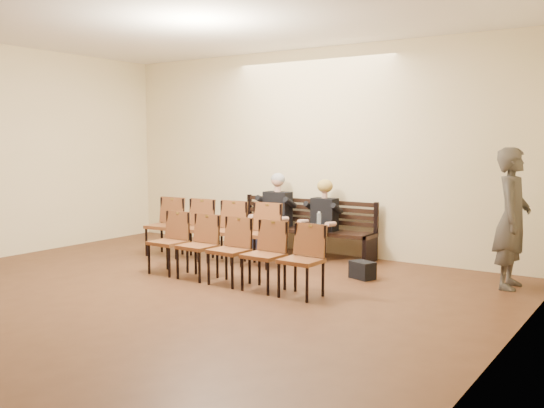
{
  "coord_description": "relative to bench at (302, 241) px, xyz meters",
  "views": [
    {
      "loc": [
        5.27,
        -4.09,
        1.94
      ],
      "look_at": [
        -0.21,
        4.05,
        0.91
      ],
      "focal_mm": 40.0,
      "sensor_mm": 36.0,
      "label": 1
    }
  ],
  "objects": [
    {
      "name": "water_bottle",
      "position": [
        0.51,
        -0.33,
        0.34
      ],
      "size": [
        0.07,
        0.07,
        0.23
      ],
      "primitive_type": "cylinder",
      "rotation": [
        0.0,
        0.0,
        -0.07
      ],
      "color": "silver",
      "rests_on": "bench"
    },
    {
      "name": "chair_row_back",
      "position": [
        -0.97,
        -1.28,
        0.27
      ],
      "size": [
        2.43,
        0.74,
        0.98
      ],
      "primitive_type": "cube",
      "rotation": [
        0.0,
        0.0,
        0.09
      ],
      "color": "brown",
      "rests_on": "ground"
    },
    {
      "name": "ground",
      "position": [
        -0.01,
        -4.65,
        -0.23
      ],
      "size": [
        10.0,
        10.0,
        0.0
      ],
      "primitive_type": "plane",
      "color": "#52301C",
      "rests_on": "ground"
    },
    {
      "name": "seated_man",
      "position": [
        -0.49,
        -0.12,
        0.46
      ],
      "size": [
        0.57,
        0.79,
        1.37
      ],
      "primitive_type": null,
      "color": "black",
      "rests_on": "ground"
    },
    {
      "name": "bench",
      "position": [
        0.0,
        0.0,
        0.0
      ],
      "size": [
        2.6,
        0.9,
        0.45
      ],
      "primitive_type": "cube",
      "color": "black",
      "rests_on": "ground"
    },
    {
      "name": "chair_row_front",
      "position": [
        0.29,
        -2.39,
        0.23
      ],
      "size": [
        2.8,
        0.58,
        0.91
      ],
      "primitive_type": "cube",
      "rotation": [
        0.0,
        0.0,
        -0.03
      ],
      "color": "brown",
      "rests_on": "ground"
    },
    {
      "name": "laptop",
      "position": [
        -0.54,
        -0.26,
        0.36
      ],
      "size": [
        0.37,
        0.3,
        0.26
      ],
      "primitive_type": "cube",
      "rotation": [
        0.0,
        0.0,
        -0.03
      ],
      "color": "silver",
      "rests_on": "bench"
    },
    {
      "name": "seated_woman",
      "position": [
        0.44,
        -0.12,
        0.37
      ],
      "size": [
        0.51,
        0.71,
        1.19
      ],
      "primitive_type": null,
      "color": "black",
      "rests_on": "ground"
    },
    {
      "name": "bag",
      "position": [
        1.65,
        -1.09,
        -0.1
      ],
      "size": [
        0.39,
        0.33,
        0.25
      ],
      "primitive_type": "cube",
      "rotation": [
        0.0,
        0.0,
        -0.35
      ],
      "color": "black",
      "rests_on": "ground"
    },
    {
      "name": "room_walls",
      "position": [
        -0.01,
        -3.86,
        2.31
      ],
      "size": [
        8.02,
        10.01,
        3.51
      ],
      "color": "beige",
      "rests_on": "ground"
    },
    {
      "name": "passerby",
      "position": [
        3.49,
        -0.48,
        0.84
      ],
      "size": [
        0.55,
        0.8,
        2.13
      ],
      "primitive_type": "imported",
      "rotation": [
        0.0,
        0.0,
        1.62
      ],
      "color": "#3D3832",
      "rests_on": "ground"
    }
  ]
}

